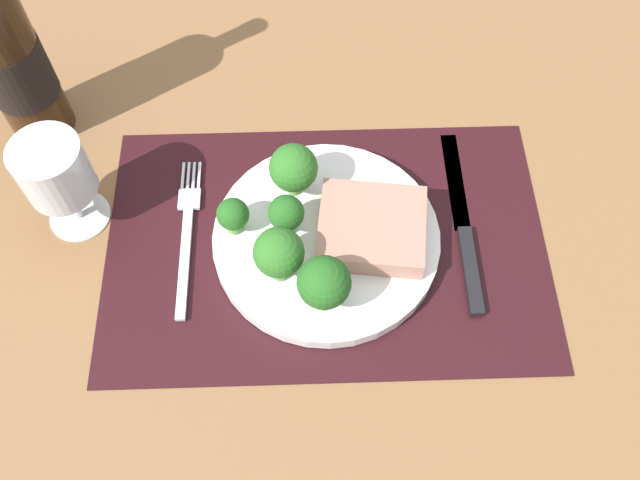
{
  "coord_description": "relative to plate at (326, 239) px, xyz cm",
  "views": [
    {
      "loc": [
        -1.75,
        -35.33,
        63.01
      ],
      "look_at": [
        -0.68,
        -0.54,
        1.9
      ],
      "focal_mm": 38.21,
      "sensor_mm": 36.0,
      "label": 1
    }
  ],
  "objects": [
    {
      "name": "ground_plane",
      "position": [
        0.0,
        0.0,
        -2.6
      ],
      "size": [
        140.0,
        110.0,
        3.0
      ],
      "primitive_type": "cube",
      "color": "brown"
    },
    {
      "name": "placemat",
      "position": [
        0.0,
        0.0,
        -0.95
      ],
      "size": [
        46.42,
        30.44,
        0.3
      ],
      "primitive_type": "cube",
      "color": "black",
      "rests_on": "ground_plane"
    },
    {
      "name": "plate",
      "position": [
        0.0,
        0.0,
        0.0
      ],
      "size": [
        23.73,
        23.73,
        1.6
      ],
      "primitive_type": "cylinder",
      "color": "white",
      "rests_on": "placemat"
    },
    {
      "name": "steak",
      "position": [
        4.61,
        0.42,
        2.08
      ],
      "size": [
        12.02,
        11.0,
        2.57
      ],
      "primitive_type": "cube",
      "rotation": [
        0.0,
        0.0,
        -0.13
      ],
      "color": "tan",
      "rests_on": "plate"
    },
    {
      "name": "broccoli_center",
      "position": [
        -0.51,
        -7.56,
        4.96
      ],
      "size": [
        5.15,
        5.15,
        6.91
      ],
      "color": "#5B8942",
      "rests_on": "plate"
    },
    {
      "name": "broccoli_near_steak",
      "position": [
        -4.72,
        -4.2,
        4.83
      ],
      "size": [
        4.99,
        4.99,
        6.72
      ],
      "color": "#5B8942",
      "rests_on": "plate"
    },
    {
      "name": "broccoli_back_left",
      "position": [
        -3.21,
        5.71,
        4.86
      ],
      "size": [
        5.07,
        5.07,
        6.69
      ],
      "color": "#5B8942",
      "rests_on": "plate"
    },
    {
      "name": "broccoli_front_edge",
      "position": [
        -9.44,
        1.19,
        3.33
      ],
      "size": [
        3.35,
        3.35,
        4.4
      ],
      "color": "#5B8942",
      "rests_on": "plate"
    },
    {
      "name": "broccoli_near_fork",
      "position": [
        -4.02,
        0.71,
        4.09
      ],
      "size": [
        3.68,
        3.68,
        5.31
      ],
      "color": "#5B8942",
      "rests_on": "plate"
    },
    {
      "name": "fork",
      "position": [
        -14.8,
        1.42,
        -0.55
      ],
      "size": [
        2.4,
        19.2,
        0.5
      ],
      "rotation": [
        0.0,
        0.0,
        -0.04
      ],
      "color": "silver",
      "rests_on": "placemat"
    },
    {
      "name": "knife",
      "position": [
        14.73,
        0.53,
        -0.5
      ],
      "size": [
        1.8,
        23.0,
        0.8
      ],
      "rotation": [
        0.0,
        0.0,
        -0.01
      ],
      "color": "black",
      "rests_on": "placemat"
    },
    {
      "name": "wine_bottle",
      "position": [
        -32.6,
        17.29,
        9.43
      ],
      "size": [
        7.2,
        7.2,
        29.69
      ],
      "color": "#331E0F",
      "rests_on": "ground_plane"
    },
    {
      "name": "wine_glass",
      "position": [
        -26.62,
        4.32,
        6.84
      ],
      "size": [
        7.09,
        7.09,
        11.86
      ],
      "color": "silver",
      "rests_on": "ground_plane"
    }
  ]
}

